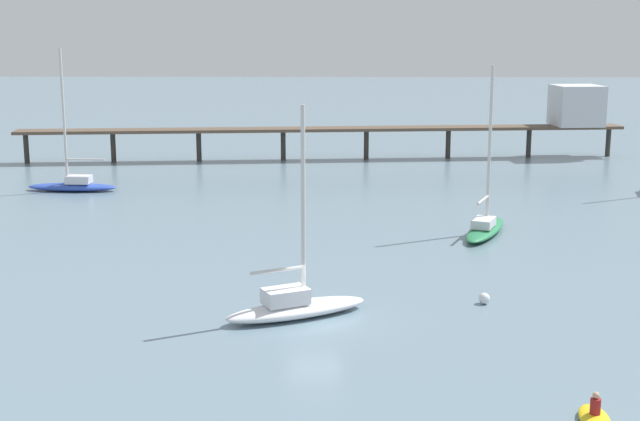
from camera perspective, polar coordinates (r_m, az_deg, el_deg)
The scene contains 7 objects.
ground_plane at distance 41.28m, azimuth -0.37°, elevation -7.02°, with size 400.00×400.00×0.00m, color slate.
pier at distance 92.34m, azimuth 10.18°, elevation 6.04°, with size 61.14×9.37×7.37m.
sailboat_blue at distance 75.63m, azimuth -15.59°, elevation 1.72°, with size 7.48×2.37×11.61m.
sailboat_white at distance 41.41m, azimuth -1.62°, elevation -6.01°, with size 7.11×4.83×9.87m.
sailboat_green at distance 58.57m, azimuth 10.57°, elevation -0.90°, with size 4.49×7.74×10.90m.
dinghy_yellow at distance 32.42m, azimuth 17.24°, elevation -12.57°, with size 1.21×2.34×1.14m.
mooring_buoy_outer at distance 44.17m, azimuth 10.51°, elevation -5.58°, with size 0.55×0.55×0.55m, color silver.
Camera 1 is at (0.86, -39.08, 13.29)m, focal length 49.79 mm.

